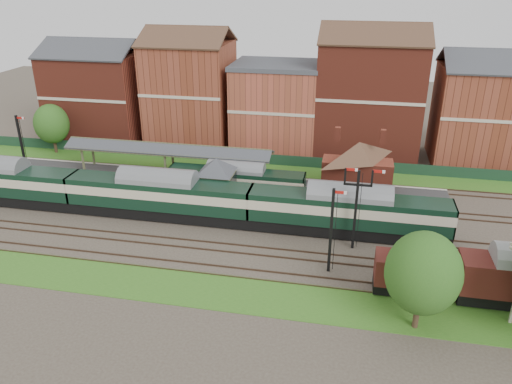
% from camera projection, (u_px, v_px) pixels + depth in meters
% --- Properties ---
extents(ground, '(160.00, 160.00, 0.00)m').
position_uv_depth(ground, '(237.00, 224.00, 52.47)').
color(ground, '#473D33').
rests_on(ground, ground).
extents(grass_back, '(90.00, 4.50, 0.06)m').
position_uv_depth(grass_back, '(265.00, 169.00, 66.78)').
color(grass_back, '#2D6619').
rests_on(grass_back, ground).
extents(grass_front, '(90.00, 5.00, 0.06)m').
position_uv_depth(grass_front, '(204.00, 290.00, 41.72)').
color(grass_front, '#2D6619').
rests_on(grass_front, ground).
extents(fence, '(90.00, 0.12, 1.50)m').
position_uv_depth(fence, '(267.00, 159.00, 68.27)').
color(fence, '#193823').
rests_on(fence, ground).
extents(platform, '(55.00, 3.40, 1.00)m').
position_uv_depth(platform, '(216.00, 181.00, 61.89)').
color(platform, '#2D2D2D').
rests_on(platform, ground).
extents(signal_box, '(5.40, 5.40, 6.00)m').
position_uv_depth(signal_box, '(217.00, 182.00, 54.61)').
color(signal_box, '#637C58').
rests_on(signal_box, ground).
extents(brick_hut, '(3.20, 2.64, 2.94)m').
position_uv_depth(brick_hut, '(289.00, 205.00, 53.99)').
color(brick_hut, brown).
rests_on(brick_hut, ground).
extents(station_building, '(8.10, 8.10, 5.90)m').
position_uv_depth(station_building, '(357.00, 165.00, 57.42)').
color(station_building, maroon).
rests_on(station_building, platform).
extents(canopy, '(26.00, 3.89, 4.08)m').
position_uv_depth(canopy, '(168.00, 147.00, 61.30)').
color(canopy, '#4E5132').
rests_on(canopy, platform).
extents(semaphore_bracket, '(3.60, 0.25, 8.18)m').
position_uv_depth(semaphore_bracket, '(357.00, 204.00, 46.18)').
color(semaphore_bracket, black).
rests_on(semaphore_bracket, ground).
extents(semaphore_platform_end, '(1.23, 0.25, 8.00)m').
position_uv_depth(semaphore_platform_end, '(22.00, 145.00, 63.32)').
color(semaphore_platform_end, black).
rests_on(semaphore_platform_end, ground).
extents(semaphore_siding, '(1.23, 0.25, 8.00)m').
position_uv_depth(semaphore_siding, '(331.00, 230.00, 42.71)').
color(semaphore_siding, black).
rests_on(semaphore_siding, ground).
extents(town_backdrop, '(69.00, 10.00, 16.00)m').
position_uv_depth(town_backdrop, '(275.00, 102.00, 72.01)').
color(town_backdrop, maroon).
rests_on(town_backdrop, ground).
extents(dmu_train, '(59.60, 3.13, 4.58)m').
position_uv_depth(dmu_train, '(159.00, 195.00, 52.91)').
color(dmu_train, black).
rests_on(dmu_train, ground).
extents(platform_railcar, '(15.95, 2.52, 3.67)m').
position_uv_depth(platform_railcar, '(236.00, 181.00, 57.69)').
color(platform_railcar, black).
rests_on(platform_railcar, ground).
extents(goods_van_a, '(5.89, 2.55, 3.57)m').
position_uv_depth(goods_van_a, '(412.00, 272.00, 40.57)').
color(goods_van_a, black).
rests_on(goods_van_a, ground).
extents(goods_van_b, '(6.88, 2.98, 4.17)m').
position_uv_depth(goods_van_b, '(505.00, 278.00, 39.18)').
color(goods_van_b, black).
rests_on(goods_van_b, ground).
extents(tree_far, '(5.43, 5.43, 7.92)m').
position_uv_depth(tree_far, '(423.00, 273.00, 35.45)').
color(tree_far, '#382619').
rests_on(tree_far, ground).
extents(tree_back, '(4.92, 4.92, 7.19)m').
position_uv_depth(tree_back, '(52.00, 124.00, 71.25)').
color(tree_back, '#382619').
rests_on(tree_back, ground).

